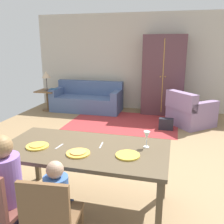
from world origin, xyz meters
TOP-DOWN VIEW (x-y plane):
  - ground_plane at (0.00, 0.49)m, footprint 6.41×6.17m
  - back_wall at (0.00, 3.62)m, footprint 6.41×0.10m
  - dining_table at (-0.02, -1.19)m, footprint 1.86×0.95m
  - plate_near_man at (-0.53, -1.31)m, footprint 0.25×0.25m
  - pizza_near_man at (-0.53, -1.31)m, footprint 0.17×0.17m
  - plate_near_child at (-0.02, -1.37)m, footprint 0.25×0.25m
  - pizza_near_child at (-0.02, -1.37)m, footprint 0.17×0.17m
  - plate_near_woman at (0.49, -1.29)m, footprint 0.25×0.25m
  - wine_glass at (0.65, -1.01)m, footprint 0.07×0.07m
  - fork at (-0.30, -1.24)m, footprint 0.04×0.15m
  - knife at (0.15, -1.09)m, footprint 0.03×0.17m
  - person_man at (-0.53, -1.85)m, footprint 0.30×0.41m
  - dining_chair_child at (-0.01, -2.03)m, footprint 0.46×0.46m
  - person_child at (-0.02, -1.86)m, footprint 0.22×0.30m
  - area_rug at (-0.26, 2.16)m, footprint 2.60×1.80m
  - couch at (-1.51, 3.02)m, footprint 1.96×0.86m
  - armchair at (1.28, 2.32)m, footprint 1.21×1.21m
  - armoire at (0.59, 3.23)m, footprint 1.10×0.59m
  - side_table at (-2.63, 2.76)m, footprint 0.56×0.56m
  - table_lamp at (-2.63, 2.76)m, footprint 0.26×0.26m
  - book_lower at (-2.47, 2.81)m, footprint 0.22×0.16m
  - book_upper at (-2.44, 2.77)m, footprint 0.22×0.16m
  - handbag at (0.77, 1.86)m, footprint 0.32×0.16m

SIDE VIEW (x-z plane):
  - ground_plane at x=0.00m, z-range -0.02..0.00m
  - area_rug at x=-0.26m, z-range 0.00..0.01m
  - handbag at x=0.77m, z-range 0.00..0.26m
  - couch at x=-1.51m, z-range -0.11..0.71m
  - armchair at x=1.28m, z-range -0.09..0.73m
  - side_table at x=-2.63m, z-range 0.09..0.67m
  - person_child at x=-0.02m, z-range -0.03..0.89m
  - dining_chair_child at x=-0.01m, z-range 0.06..0.93m
  - person_man at x=-0.53m, z-range -0.04..1.07m
  - book_lower at x=-2.47m, z-range 0.58..0.61m
  - book_upper at x=-2.44m, z-range 0.61..0.64m
  - dining_table at x=-0.02m, z-range 0.31..1.07m
  - fork at x=-0.30m, z-range 0.76..0.77m
  - knife at x=0.15m, z-range 0.76..0.77m
  - plate_near_man at x=-0.53m, z-range 0.76..0.78m
  - plate_near_child at x=-0.02m, z-range 0.76..0.78m
  - plate_near_woman at x=0.49m, z-range 0.76..0.78m
  - pizza_near_man at x=-0.53m, z-range 0.78..0.79m
  - pizza_near_child at x=-0.02m, z-range 0.78..0.79m
  - wine_glass at x=0.65m, z-range 0.80..0.99m
  - table_lamp at x=-2.63m, z-range 0.74..1.28m
  - armoire at x=0.59m, z-range 0.00..2.10m
  - back_wall at x=0.00m, z-range 0.00..2.70m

